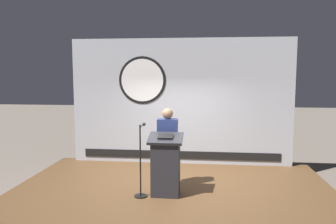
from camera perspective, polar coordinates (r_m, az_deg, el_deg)
The scene contains 6 objects.
ground_plane at distance 7.09m, azimuth 0.94°, elevation -14.85°, with size 40.00×40.00×0.00m, color #6B6056.
stage_platform at distance 7.04m, azimuth 0.94°, elevation -13.71°, with size 6.40×4.00×0.30m, color brown.
banner_display at distance 8.48m, azimuth 1.98°, elevation 1.76°, with size 5.56×0.12×3.16m.
podium at distance 6.38m, azimuth -0.40°, elevation -9.08°, with size 0.64×0.50×1.17m.
speaker_person at distance 6.78m, azimuth -0.08°, elevation -5.95°, with size 0.40×0.26×1.61m.
microphone_stand at distance 6.38m, azimuth -4.61°, elevation -9.98°, with size 0.24×0.55×1.36m.
Camera 1 is at (0.62, -6.58, 2.58)m, focal length 35.84 mm.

